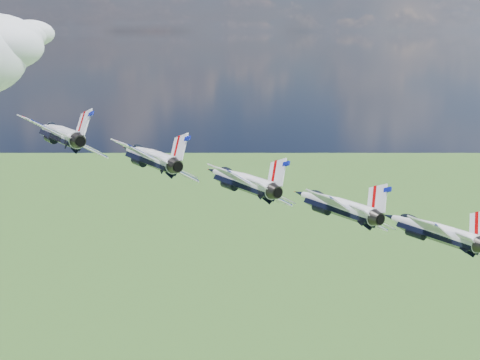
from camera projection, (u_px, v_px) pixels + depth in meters
cloud_far at (10, 46)px, 249.13m from camera, size 53.34×41.91×20.96m
jet_0 at (59, 133)px, 81.24m from camera, size 12.10×16.14×9.41m
jet_1 at (148, 156)px, 80.31m from camera, size 12.10×16.14×9.41m
jet_2 at (240, 180)px, 79.37m from camera, size 12.10×16.14×9.41m
jet_3 at (334, 204)px, 78.44m from camera, size 12.10×16.14×9.41m
jet_4 at (430, 229)px, 77.50m from camera, size 12.10×16.14×9.41m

